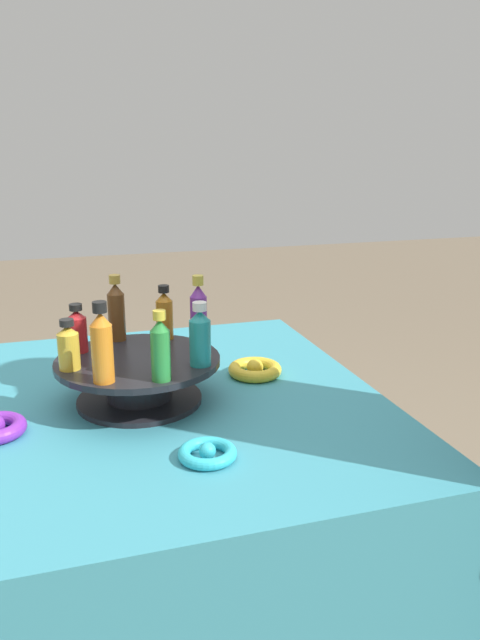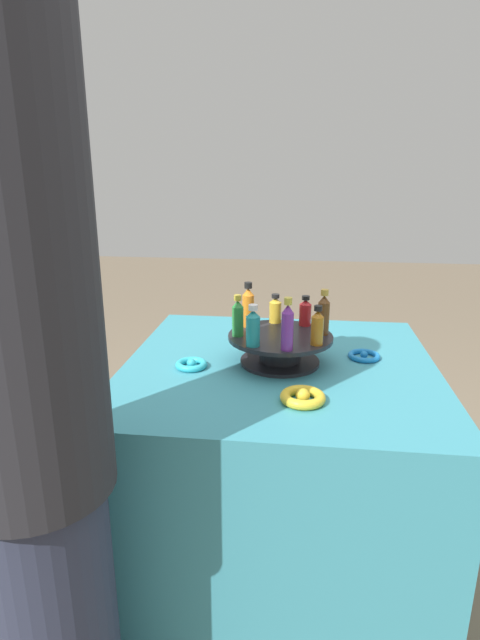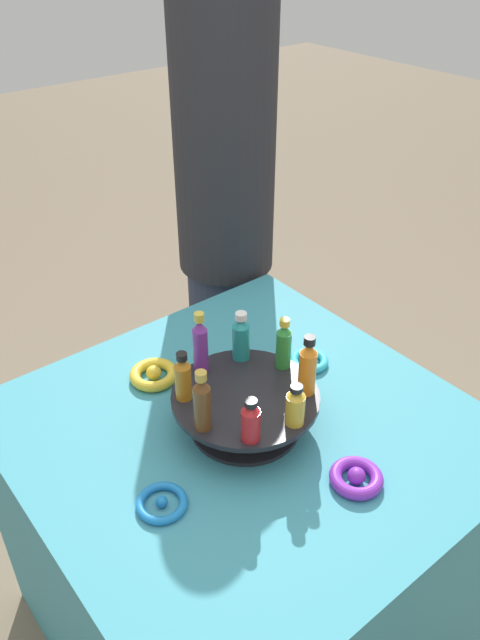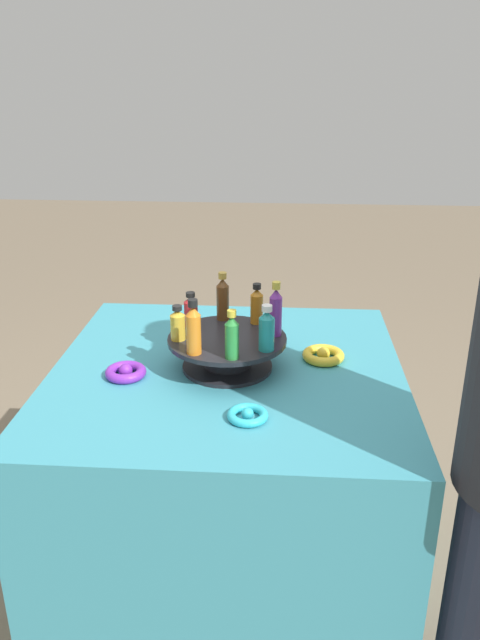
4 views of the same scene
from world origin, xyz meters
The scene contains 16 objects.
ground_plane centered at (0.00, 0.00, 0.00)m, with size 12.00×12.00×0.00m, color #756651.
party_table centered at (0.00, 0.00, 0.38)m, with size 0.93×0.93×0.75m.
display_stand centered at (0.00, 0.00, 0.81)m, with size 0.31×0.31×0.09m.
bottle_green centered at (0.02, -0.13, 0.90)m, with size 0.03×0.03×0.12m.
bottle_teal centered at (0.10, -0.07, 0.90)m, with size 0.04×0.04×0.12m.
bottle_purple centered at (0.13, 0.02, 0.91)m, with size 0.03×0.03×0.15m.
bottle_amber centered at (0.07, 0.10, 0.90)m, with size 0.03×0.03×0.11m.
bottle_brown centered at (-0.02, 0.13, 0.91)m, with size 0.03×0.03×0.14m.
bottle_red centered at (-0.10, 0.07, 0.89)m, with size 0.04×0.04×0.10m.
bottle_gold centered at (-0.13, -0.02, 0.89)m, with size 0.04×0.04×0.09m.
bottle_orange centered at (-0.07, -0.10, 0.91)m, with size 0.04×0.04×0.14m.
ribbon_bow_gold centered at (0.26, 0.07, 0.77)m, with size 0.12×0.12×0.04m.
ribbon_bow_blue centered at (-0.07, 0.26, 0.76)m, with size 0.10×0.10×0.02m.
ribbon_bow_purple centered at (-0.26, -0.07, 0.77)m, with size 0.11×0.11×0.04m.
ribbon_bow_teal centered at (0.07, -0.26, 0.77)m, with size 0.09×0.09×0.03m.
person_figure centered at (0.63, -0.44, 0.88)m, with size 0.30×0.30×1.74m.
Camera 2 is at (1.41, 0.05, 1.32)m, focal length 28.00 mm.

